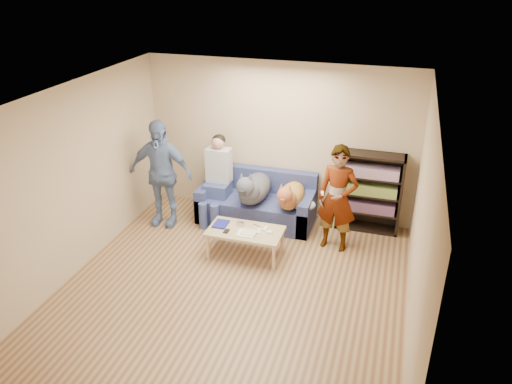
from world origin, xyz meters
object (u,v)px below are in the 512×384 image
(camera_silver, at_px, (240,224))
(coffee_table, at_px, (245,233))
(sofa, at_px, (257,204))
(bookshelf, at_px, (370,190))
(dog_tan, at_px, (290,196))
(person_standing_left, at_px, (161,173))
(person_seated, at_px, (217,176))
(notebook_blue, at_px, (221,224))
(dog_gray, at_px, (253,189))
(person_standing_right, at_px, (338,199))

(camera_silver, relative_size, coffee_table, 0.10)
(sofa, height_order, bookshelf, bookshelf)
(dog_tan, relative_size, coffee_table, 1.05)
(person_standing_left, bearing_deg, person_seated, 24.90)
(dog_tan, bearing_deg, bookshelf, 21.19)
(notebook_blue, bearing_deg, coffee_table, -7.13)
(person_seated, xyz_separation_m, dog_tan, (1.27, -0.10, -0.15))
(person_standing_left, relative_size, dog_gray, 1.40)
(person_standing_right, xyz_separation_m, notebook_blue, (-1.63, -0.57, -0.39))
(dog_tan, xyz_separation_m, bookshelf, (1.19, 0.46, 0.05))
(person_seated, bearing_deg, camera_silver, -51.73)
(dog_tan, distance_m, coffee_table, 1.03)
(person_standing_left, height_order, sofa, person_standing_left)
(person_seated, distance_m, dog_tan, 1.28)
(bookshelf, bearing_deg, camera_silver, -145.05)
(dog_tan, bearing_deg, person_standing_right, -19.69)
(camera_silver, height_order, dog_tan, dog_tan)
(sofa, relative_size, person_seated, 1.29)
(dog_tan, bearing_deg, person_standing_left, -171.01)
(camera_silver, xyz_separation_m, bookshelf, (1.77, 1.23, 0.23))
(sofa, xyz_separation_m, dog_tan, (0.61, -0.23, 0.35))
(bookshelf, bearing_deg, person_standing_right, -119.24)
(person_standing_left, relative_size, person_seated, 1.22)
(camera_silver, xyz_separation_m, coffee_table, (0.12, -0.12, -0.07))
(sofa, xyz_separation_m, bookshelf, (1.80, 0.23, 0.40))
(camera_silver, bearing_deg, dog_tan, 53.30)
(notebook_blue, distance_m, dog_gray, 0.92)
(camera_silver, height_order, dog_gray, dog_gray)
(person_seated, height_order, dog_tan, person_seated)
(dog_tan, height_order, bookshelf, bookshelf)
(person_standing_left, xyz_separation_m, coffee_table, (1.61, -0.57, -0.52))
(sofa, height_order, coffee_table, sofa)
(person_standing_left, relative_size, coffee_table, 1.62)
(notebook_blue, relative_size, dog_gray, 0.20)
(dog_gray, bearing_deg, person_seated, 172.40)
(camera_silver, relative_size, dog_tan, 0.10)
(person_standing_right, relative_size, dog_gray, 1.28)
(coffee_table, distance_m, bookshelf, 2.15)
(person_standing_left, xyz_separation_m, dog_tan, (2.07, 0.33, -0.27))
(camera_silver, xyz_separation_m, dog_tan, (0.58, 0.77, 0.18))
(dog_gray, bearing_deg, person_standing_left, -166.75)
(sofa, distance_m, dog_tan, 0.74)
(notebook_blue, distance_m, dog_tan, 1.22)
(notebook_blue, height_order, sofa, sofa)
(person_standing_right, height_order, sofa, person_standing_right)
(person_standing_left, relative_size, dog_tan, 1.55)
(dog_gray, relative_size, bookshelf, 0.98)
(camera_silver, height_order, coffee_table, camera_silver)
(person_standing_right, bearing_deg, notebook_blue, -153.17)
(person_standing_right, relative_size, person_standing_left, 0.92)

